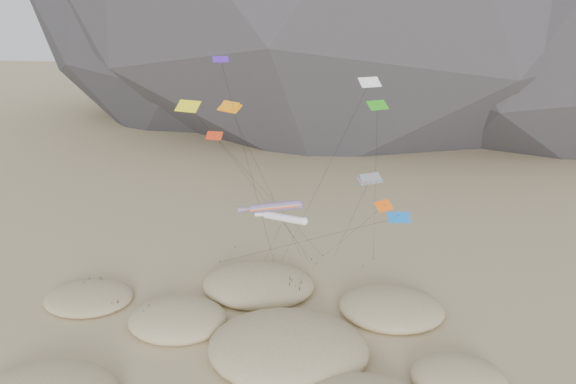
# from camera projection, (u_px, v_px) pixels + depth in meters

# --- Properties ---
(ground) EXTENTS (500.00, 500.00, 0.00)m
(ground) POSITION_uv_depth(u_px,v_px,m) (258.00, 377.00, 53.29)
(ground) COLOR #CCB789
(ground) RESTS_ON ground
(dunes) EXTENTS (50.97, 38.75, 4.00)m
(dunes) POSITION_uv_depth(u_px,v_px,m) (255.00, 346.00, 56.80)
(dunes) COLOR #CCB789
(dunes) RESTS_ON ground
(dune_grass) EXTENTS (44.35, 30.07, 1.54)m
(dune_grass) POSITION_uv_depth(u_px,v_px,m) (262.00, 342.00, 57.28)
(dune_grass) COLOR black
(dune_grass) RESTS_ON ground
(kite_stakes) EXTENTS (20.72, 6.51, 0.30)m
(kite_stakes) POSITION_uv_depth(u_px,v_px,m) (302.00, 260.00, 76.49)
(kite_stakes) COLOR #3F2D1E
(kite_stakes) RESTS_ON ground
(rainbow_tube_kite) EXTENTS (7.06, 14.77, 13.71)m
(rainbow_tube_kite) POSITION_uv_depth(u_px,v_px,m) (272.00, 207.00, 59.94)
(rainbow_tube_kite) COLOR #E85818
(rainbow_tube_kite) RESTS_ON ground
(white_tube_kite) EXTENTS (7.26, 12.77, 11.98)m
(white_tube_kite) POSITION_uv_depth(u_px,v_px,m) (282.00, 218.00, 61.37)
(white_tube_kite) COLOR white
(white_tube_kite) RESTS_ON ground
(orange_parafoil) EXTENTS (8.37, 12.24, 23.37)m
(orange_parafoil) POSITION_uv_depth(u_px,v_px,m) (230.00, 109.00, 61.21)
(orange_parafoil) COLOR orange
(orange_parafoil) RESTS_ON ground
(multi_parafoil) EXTENTS (5.44, 19.41, 17.96)m
(multi_parafoil) POSITION_uv_depth(u_px,v_px,m) (370.00, 180.00, 54.64)
(multi_parafoil) COLOR red
(multi_parafoil) RESTS_ON ground
(delta_kites) EXTENTS (24.35, 19.19, 28.36)m
(delta_kites) POSITION_uv_depth(u_px,v_px,m) (310.00, 140.00, 57.58)
(delta_kites) COLOR white
(delta_kites) RESTS_ON ground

